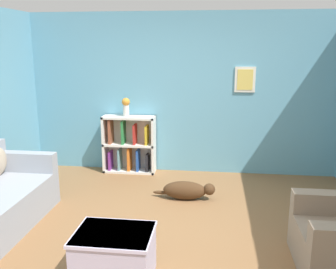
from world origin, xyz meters
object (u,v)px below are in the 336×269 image
object	(u,v)px
coffee_table	(114,255)
vase	(126,106)
bookshelf	(129,145)
dog	(187,190)

from	to	relation	value
coffee_table	vase	bearing A→B (deg)	101.01
coffee_table	vase	distance (m)	3.14
vase	bookshelf	bearing A→B (deg)	30.03
bookshelf	coffee_table	distance (m)	3.04
bookshelf	vase	bearing A→B (deg)	-149.97
bookshelf	vase	distance (m)	0.66
bookshelf	dog	world-z (taller)	bookshelf
coffee_table	dog	size ratio (longest dim) A/B	0.80
dog	vase	xyz separation A→B (m)	(-1.08, 1.05, 0.99)
bookshelf	coffee_table	xyz separation A→B (m)	(0.54, -2.98, -0.21)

